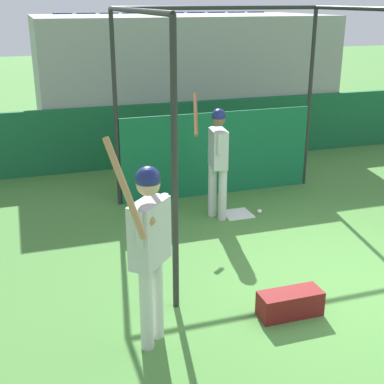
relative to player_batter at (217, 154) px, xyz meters
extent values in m
plane|color=#477F38|center=(0.87, -2.58, -1.04)|extent=(60.00, 60.00, 0.00)
cube|color=#196038|center=(0.87, 3.08, -0.41)|extent=(24.00, 0.12, 1.27)
cube|color=#9E9E99|center=(0.87, 4.74, 0.42)|extent=(6.50, 3.20, 2.92)
cube|color=navy|center=(-1.61, 3.54, 0.28)|extent=(0.45, 0.40, 0.10)
cube|color=navy|center=(-1.61, 3.72, 0.51)|extent=(0.45, 0.06, 0.40)
cube|color=navy|center=(-1.06, 3.54, 0.28)|extent=(0.45, 0.40, 0.10)
cube|color=navy|center=(-1.06, 3.72, 0.51)|extent=(0.45, 0.06, 0.40)
cube|color=navy|center=(-0.51, 3.54, 0.28)|extent=(0.45, 0.40, 0.10)
cube|color=navy|center=(-0.51, 3.72, 0.51)|extent=(0.45, 0.06, 0.40)
cube|color=navy|center=(0.04, 3.54, 0.28)|extent=(0.45, 0.40, 0.10)
cube|color=navy|center=(0.04, 3.72, 0.51)|extent=(0.45, 0.06, 0.40)
cube|color=navy|center=(0.59, 3.54, 0.28)|extent=(0.45, 0.40, 0.10)
cube|color=navy|center=(0.59, 3.72, 0.51)|extent=(0.45, 0.06, 0.40)
cube|color=navy|center=(1.14, 3.54, 0.28)|extent=(0.45, 0.40, 0.10)
cube|color=navy|center=(1.14, 3.72, 0.51)|extent=(0.45, 0.06, 0.40)
cube|color=navy|center=(1.69, 3.54, 0.28)|extent=(0.45, 0.40, 0.10)
cube|color=navy|center=(1.69, 3.72, 0.51)|extent=(0.45, 0.06, 0.40)
cube|color=navy|center=(2.24, 3.54, 0.28)|extent=(0.45, 0.40, 0.10)
cube|color=navy|center=(2.24, 3.72, 0.51)|extent=(0.45, 0.06, 0.40)
cube|color=navy|center=(2.79, 3.54, 0.28)|extent=(0.45, 0.40, 0.10)
cube|color=navy|center=(2.79, 3.72, 0.51)|extent=(0.45, 0.06, 0.40)
cube|color=navy|center=(3.34, 3.54, 0.28)|extent=(0.45, 0.40, 0.10)
cube|color=navy|center=(3.34, 3.72, 0.51)|extent=(0.45, 0.06, 0.40)
cube|color=navy|center=(-1.61, 4.34, 0.68)|extent=(0.45, 0.40, 0.10)
cube|color=navy|center=(-1.61, 4.52, 0.91)|extent=(0.45, 0.06, 0.40)
cube|color=navy|center=(-1.06, 4.34, 0.68)|extent=(0.45, 0.40, 0.10)
cube|color=navy|center=(-1.06, 4.52, 0.91)|extent=(0.45, 0.06, 0.40)
cube|color=navy|center=(-0.51, 4.34, 0.68)|extent=(0.45, 0.40, 0.10)
cube|color=navy|center=(-0.51, 4.52, 0.91)|extent=(0.45, 0.06, 0.40)
cube|color=navy|center=(0.04, 4.34, 0.68)|extent=(0.45, 0.40, 0.10)
cube|color=navy|center=(0.04, 4.52, 0.91)|extent=(0.45, 0.06, 0.40)
cube|color=navy|center=(0.59, 4.34, 0.68)|extent=(0.45, 0.40, 0.10)
cube|color=navy|center=(0.59, 4.52, 0.91)|extent=(0.45, 0.06, 0.40)
cube|color=navy|center=(1.14, 4.34, 0.68)|extent=(0.45, 0.40, 0.10)
cube|color=navy|center=(1.14, 4.52, 0.91)|extent=(0.45, 0.06, 0.40)
cube|color=navy|center=(1.69, 4.34, 0.68)|extent=(0.45, 0.40, 0.10)
cube|color=navy|center=(1.69, 4.52, 0.91)|extent=(0.45, 0.06, 0.40)
cube|color=navy|center=(2.24, 4.34, 0.68)|extent=(0.45, 0.40, 0.10)
cube|color=navy|center=(2.24, 4.52, 0.91)|extent=(0.45, 0.06, 0.40)
cube|color=navy|center=(2.79, 4.34, 0.68)|extent=(0.45, 0.40, 0.10)
cube|color=navy|center=(2.79, 4.52, 0.91)|extent=(0.45, 0.06, 0.40)
cube|color=navy|center=(3.34, 4.34, 0.68)|extent=(0.45, 0.40, 0.10)
cube|color=navy|center=(3.34, 4.52, 0.91)|extent=(0.45, 0.06, 0.40)
cube|color=navy|center=(-1.61, 5.14, 1.08)|extent=(0.45, 0.40, 0.10)
cube|color=navy|center=(-1.61, 5.32, 1.31)|extent=(0.45, 0.06, 0.40)
cube|color=navy|center=(-1.06, 5.14, 1.08)|extent=(0.45, 0.40, 0.10)
cube|color=navy|center=(-1.06, 5.32, 1.31)|extent=(0.45, 0.06, 0.40)
cube|color=navy|center=(-0.51, 5.14, 1.08)|extent=(0.45, 0.40, 0.10)
cube|color=navy|center=(-0.51, 5.32, 1.31)|extent=(0.45, 0.06, 0.40)
cube|color=navy|center=(0.04, 5.14, 1.08)|extent=(0.45, 0.40, 0.10)
cube|color=navy|center=(0.04, 5.32, 1.31)|extent=(0.45, 0.06, 0.40)
cube|color=navy|center=(0.59, 5.14, 1.08)|extent=(0.45, 0.40, 0.10)
cube|color=navy|center=(0.59, 5.32, 1.31)|extent=(0.45, 0.06, 0.40)
cube|color=navy|center=(1.14, 5.14, 1.08)|extent=(0.45, 0.40, 0.10)
cube|color=navy|center=(1.14, 5.32, 1.31)|extent=(0.45, 0.06, 0.40)
cube|color=navy|center=(1.69, 5.14, 1.08)|extent=(0.45, 0.40, 0.10)
cube|color=navy|center=(1.69, 5.32, 1.31)|extent=(0.45, 0.06, 0.40)
cube|color=navy|center=(2.24, 5.14, 1.08)|extent=(0.45, 0.40, 0.10)
cube|color=navy|center=(2.24, 5.32, 1.31)|extent=(0.45, 0.06, 0.40)
cube|color=navy|center=(2.79, 5.14, 1.08)|extent=(0.45, 0.40, 0.10)
cube|color=navy|center=(2.79, 5.32, 1.31)|extent=(0.45, 0.06, 0.40)
cube|color=navy|center=(3.34, 5.14, 1.08)|extent=(0.45, 0.40, 0.10)
cube|color=navy|center=(3.34, 5.32, 1.31)|extent=(0.45, 0.06, 0.40)
cube|color=navy|center=(-1.61, 5.94, 1.48)|extent=(0.45, 0.40, 0.10)
cube|color=navy|center=(-1.61, 6.12, 1.71)|extent=(0.45, 0.06, 0.40)
cube|color=navy|center=(-1.06, 5.94, 1.48)|extent=(0.45, 0.40, 0.10)
cube|color=navy|center=(-1.06, 6.12, 1.71)|extent=(0.45, 0.06, 0.40)
cube|color=navy|center=(-0.51, 5.94, 1.48)|extent=(0.45, 0.40, 0.10)
cube|color=navy|center=(-0.51, 6.12, 1.71)|extent=(0.45, 0.06, 0.40)
cube|color=navy|center=(0.04, 5.94, 1.48)|extent=(0.45, 0.40, 0.10)
cube|color=navy|center=(0.04, 6.12, 1.71)|extent=(0.45, 0.06, 0.40)
cube|color=navy|center=(0.59, 5.94, 1.48)|extent=(0.45, 0.40, 0.10)
cube|color=navy|center=(0.59, 6.12, 1.71)|extent=(0.45, 0.06, 0.40)
cube|color=navy|center=(1.14, 5.94, 1.48)|extent=(0.45, 0.40, 0.10)
cube|color=navy|center=(1.14, 6.12, 1.71)|extent=(0.45, 0.06, 0.40)
cube|color=navy|center=(1.69, 5.94, 1.48)|extent=(0.45, 0.40, 0.10)
cube|color=navy|center=(1.69, 6.12, 1.71)|extent=(0.45, 0.06, 0.40)
cube|color=navy|center=(2.24, 5.94, 1.48)|extent=(0.45, 0.40, 0.10)
cube|color=navy|center=(2.24, 6.12, 1.71)|extent=(0.45, 0.06, 0.40)
cube|color=navy|center=(2.79, 5.94, 1.48)|extent=(0.45, 0.40, 0.10)
cube|color=navy|center=(2.79, 6.12, 1.71)|extent=(0.45, 0.06, 0.40)
cube|color=navy|center=(3.34, 5.94, 1.48)|extent=(0.45, 0.40, 0.10)
cube|color=navy|center=(3.34, 6.12, 1.71)|extent=(0.45, 0.06, 0.40)
cylinder|color=#282828|center=(-1.35, -2.30, 0.52)|extent=(0.07, 0.07, 3.13)
cylinder|color=#282828|center=(-1.35, 1.04, 0.52)|extent=(0.07, 0.07, 3.13)
cylinder|color=#282828|center=(2.13, 1.04, 0.52)|extent=(0.07, 0.07, 3.13)
cylinder|color=#282828|center=(-1.35, -0.63, 2.08)|extent=(0.06, 3.35, 0.06)
cylinder|color=#282828|center=(2.13, -0.63, 2.08)|extent=(0.06, 3.35, 0.06)
cylinder|color=#282828|center=(0.39, 1.04, 2.08)|extent=(3.48, 0.06, 0.06)
cube|color=#14663D|center=(0.39, 1.02, -0.31)|extent=(3.41, 0.03, 1.46)
cube|color=white|center=(0.36, -0.01, -1.04)|extent=(0.44, 0.44, 0.02)
cylinder|color=silver|center=(0.06, -0.11, -0.63)|extent=(0.14, 0.14, 0.83)
cylinder|color=silver|center=(-0.04, 0.09, -0.63)|extent=(0.14, 0.14, 0.83)
cube|color=#B7B7B7|center=(0.01, -0.01, 0.08)|extent=(0.27, 0.43, 0.59)
sphere|color=brown|center=(0.01, -0.01, 0.54)|extent=(0.21, 0.21, 0.21)
sphere|color=navy|center=(0.01, -0.01, 0.58)|extent=(0.22, 0.22, 0.22)
cylinder|color=#B7B7B7|center=(-0.06, -0.22, 0.21)|extent=(0.08, 0.08, 0.32)
cylinder|color=#B7B7B7|center=(-0.01, 0.21, 0.21)|extent=(0.08, 0.08, 0.32)
cylinder|color=brown|center=(-0.26, 0.27, 0.57)|extent=(0.27, 0.73, 0.55)
sphere|color=brown|center=(0.08, 0.17, 0.32)|extent=(0.08, 0.08, 0.08)
cylinder|color=silver|center=(-1.69, -2.80, -0.60)|extent=(0.18, 0.18, 0.89)
cylinder|color=silver|center=(-1.83, -2.96, -0.60)|extent=(0.18, 0.18, 0.89)
cube|color=#B7B7B7|center=(-1.76, -2.88, 0.16)|extent=(0.48, 0.49, 0.63)
sphere|color=tan|center=(-1.76, -2.88, 0.64)|extent=(0.22, 0.22, 0.22)
sphere|color=navy|center=(-1.76, -2.88, 0.69)|extent=(0.23, 0.23, 0.23)
cylinder|color=#B7B7B7|center=(-1.57, -2.73, 0.30)|extent=(0.10, 0.10, 0.35)
cylinder|color=#B7B7B7|center=(-1.90, -3.08, 0.30)|extent=(0.10, 0.10, 0.35)
cylinder|color=#AD7F4C|center=(-2.03, -3.15, 0.73)|extent=(0.27, 0.56, 0.79)
sphere|color=#AD7F4C|center=(-1.78, -3.05, 0.35)|extent=(0.08, 0.08, 0.08)
cube|color=maroon|center=(-0.22, -2.86, -0.90)|extent=(0.70, 0.28, 0.28)
sphere|color=white|center=(0.71, -0.08, -1.01)|extent=(0.07, 0.07, 0.07)
camera|label=1|loc=(-2.80, -7.34, 2.22)|focal=50.00mm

